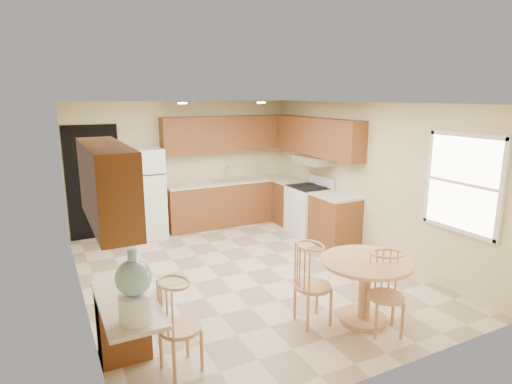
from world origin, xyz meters
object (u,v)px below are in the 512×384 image
refrigerator (143,193)px  chair_desk (183,321)px  dining_table (365,282)px  chair_table_b (393,289)px  water_crock (134,290)px  stove (309,209)px  chair_table_a (318,279)px

refrigerator → chair_desk: 4.34m
refrigerator → dining_table: (1.58, -4.31, -0.33)m
chair_table_b → water_crock: (-2.68, 0.20, 0.49)m
stove → dining_table: size_ratio=1.05×
stove → chair_desk: (-3.47, -3.07, 0.09)m
stove → chair_table_b: stove is taller
chair_table_b → chair_desk: (-2.23, 0.39, 0.00)m
chair_table_b → refrigerator: bearing=-45.8°
chair_desk → water_crock: bearing=-76.6°
stove → dining_table: bearing=-112.8°
dining_table → chair_desk: size_ratio=1.13×
refrigerator → chair_table_b: size_ratio=1.82×
chair_table_a → water_crock: bearing=-77.1°
stove → dining_table: 3.35m
dining_table → chair_table_a: bearing=163.9°
water_crock → chair_desk: bearing=23.2°
chair_table_b → chair_table_a: bearing=-16.8°
refrigerator → stove: bearing=-23.0°
stove → chair_table_a: size_ratio=1.14×
refrigerator → chair_table_a: (1.03, -4.15, -0.25)m
refrigerator → chair_table_a: 4.28m
refrigerator → chair_table_b: bearing=-70.8°
dining_table → refrigerator: bearing=110.1°
chair_desk → water_crock: size_ratio=1.48×
refrigerator → dining_table: refrigerator is taller
chair_table_b → water_crock: 2.73m
chair_table_a → stove: bearing=151.4°
refrigerator → dining_table: bearing=-69.9°
stove → dining_table: stove is taller
chair_desk → water_crock: water_crock is taller
chair_table_b → chair_desk: same height
dining_table → chair_table_b: bearing=-82.5°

